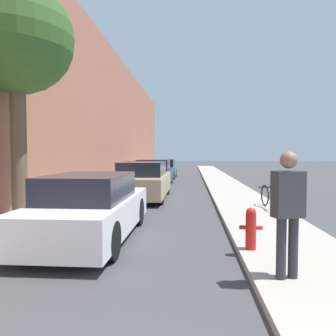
{
  "coord_description": "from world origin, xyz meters",
  "views": [
    {
      "loc": [
        1.08,
        -0.43,
        1.78
      ],
      "look_at": [
        0.29,
        10.16,
        1.29
      ],
      "focal_mm": 33.56,
      "sensor_mm": 36.0,
      "label": 1
    }
  ],
  "objects": [
    {
      "name": "sidewalk_left",
      "position": [
        -2.9,
        16.0,
        0.06
      ],
      "size": [
        2.0,
        52.0,
        0.12
      ],
      "color": "#9E998E",
      "rests_on": "ground"
    },
    {
      "name": "parked_car_navy",
      "position": [
        -0.99,
        16.88,
        0.68
      ],
      "size": [
        1.88,
        4.19,
        1.44
      ],
      "color": "black",
      "rests_on": "ground"
    },
    {
      "name": "ground_plane",
      "position": [
        0.0,
        16.0,
        0.0
      ],
      "size": [
        120.0,
        120.0,
        0.0
      ],
      "primitive_type": "plane",
      "color": "#3D3D3F"
    },
    {
      "name": "sidewalk_right",
      "position": [
        2.9,
        16.0,
        0.06
      ],
      "size": [
        2.0,
        52.0,
        0.12
      ],
      "color": "#9E998E",
      "rests_on": "ground"
    },
    {
      "name": "parked_car_champagne",
      "position": [
        -0.81,
        11.77,
        0.7
      ],
      "size": [
        1.84,
        4.56,
        1.45
      ],
      "color": "black",
      "rests_on": "ground"
    },
    {
      "name": "bicycle",
      "position": [
        3.47,
        9.22,
        0.46
      ],
      "size": [
        0.44,
        1.63,
        0.67
      ],
      "rotation": [
        0.0,
        0.0,
        0.11
      ],
      "color": "black",
      "rests_on": "sidewalk_right"
    },
    {
      "name": "street_tree_near",
      "position": [
        -3.31,
        7.28,
        4.64
      ],
      "size": [
        2.83,
        2.83,
        6.01
      ],
      "color": "brown",
      "rests_on": "sidewalk_left"
    },
    {
      "name": "parked_car_teal",
      "position": [
        -0.95,
        22.29,
        0.65
      ],
      "size": [
        1.75,
        4.64,
        1.38
      ],
      "color": "black",
      "rests_on": "ground"
    },
    {
      "name": "fire_hydrant",
      "position": [
        2.11,
        5.04,
        0.49
      ],
      "size": [
        0.39,
        0.18,
        0.73
      ],
      "color": "red",
      "rests_on": "sidewalk_right"
    },
    {
      "name": "pedestrian",
      "position": [
        2.36,
        3.79,
        1.09
      ],
      "size": [
        0.44,
        0.31,
        1.69
      ],
      "rotation": [
        0.0,
        0.0,
        0.28
      ],
      "color": "#2D2D33",
      "rests_on": "sidewalk_right"
    },
    {
      "name": "building_facade_left",
      "position": [
        -4.25,
        16.0,
        4.21
      ],
      "size": [
        0.7,
        52.0,
        8.43
      ],
      "color": "#9E604C",
      "rests_on": "ground"
    },
    {
      "name": "parked_car_white",
      "position": [
        -0.99,
        5.9,
        0.65
      ],
      "size": [
        1.69,
        4.25,
        1.36
      ],
      "color": "black",
      "rests_on": "ground"
    }
  ]
}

